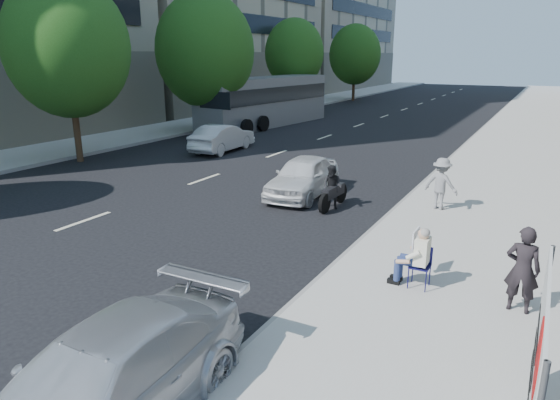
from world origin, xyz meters
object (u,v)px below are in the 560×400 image
Objects in this scene: seated_protester at (416,253)px; pedestrian_woman at (523,269)px; jogger at (441,184)px; bus at (266,102)px; protest_banner at (537,365)px; white_sedan_mid at (223,138)px; parked_sedan at (102,385)px; white_sedan_near at (303,176)px; motorcycle at (333,189)px.

seated_protester is 2.01m from pedestrian_woman.
jogger is 21.12m from bus.
protest_banner is 0.73× the size of white_sedan_mid.
parked_sedan is (-4.57, -5.88, -0.30)m from pedestrian_woman.
white_sedan_near is at bearing -49.60° from bus.
protest_banner reaches higher than parked_sedan.
white_sedan_near is 18.26m from bus.
white_sedan_near reaches higher than white_sedan_mid.
white_sedan_mid is 10.97m from motorcycle.
seated_protester reaches higher than parked_sedan.
seated_protester is 0.77× the size of pedestrian_woman.
bus reaches higher than pedestrian_woman.
pedestrian_woman is 0.14× the size of bus.
white_sedan_near is (-4.69, -0.18, -0.27)m from jogger.
parked_sedan is 29.74m from bus.
motorcycle is (1.52, -0.91, -0.06)m from white_sedan_near.
protest_banner is at bearing -47.84° from bus.
pedestrian_woman is 0.82× the size of motorcycle.
seated_protester is at bearing 136.05° from white_sedan_mid.
motorcycle is (8.84, -6.49, -0.06)m from white_sedan_mid.
parked_sedan is (-2.57, -6.00, -0.18)m from seated_protester.
pedestrian_woman reaches higher than parked_sedan.
white_sedan_near is (-7.35, 5.76, -0.30)m from pedestrian_woman.
protest_banner is 1.50× the size of motorcycle.
seated_protester is 0.64× the size of motorcycle.
bus is at bearing 119.66° from white_sedan_near.
protest_banner is 10.70m from motorcycle.
motorcycle is at bearing -37.42° from pedestrian_woman.
seated_protester is at bearing -51.02° from white_sedan_near.
bus is at bearing -32.65° from jogger.
bus is (-17.94, 24.71, 0.23)m from protest_banner.
bus is at bearing 129.67° from motorcycle.
jogger reaches higher than seated_protester.
seated_protester is at bearing -46.82° from bus.
white_sedan_mid is 0.34× the size of bus.
protest_banner is (2.99, -9.80, 0.44)m from jogger.
jogger is 0.96× the size of pedestrian_woman.
bus is (-2.93, 9.50, 0.94)m from white_sedan_mid.
protest_banner reaches higher than jogger.
seated_protester is 0.11× the size of bus.
jogger is at bearing 79.80° from parked_sedan.
pedestrian_woman is at bearing -43.63° from bus.
parked_sedan is 11.96m from white_sedan_near.
parked_sedan is 1.18× the size of white_sedan_near.
seated_protester is 4.66m from protest_banner.
jogger is 0.13× the size of bus.
motorcycle is at bearing 129.13° from seated_protester.
parked_sedan is (-4.90, -2.01, -0.70)m from protest_banner.
bus reaches higher than protest_banner.
pedestrian_woman is 7.45m from parked_sedan.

